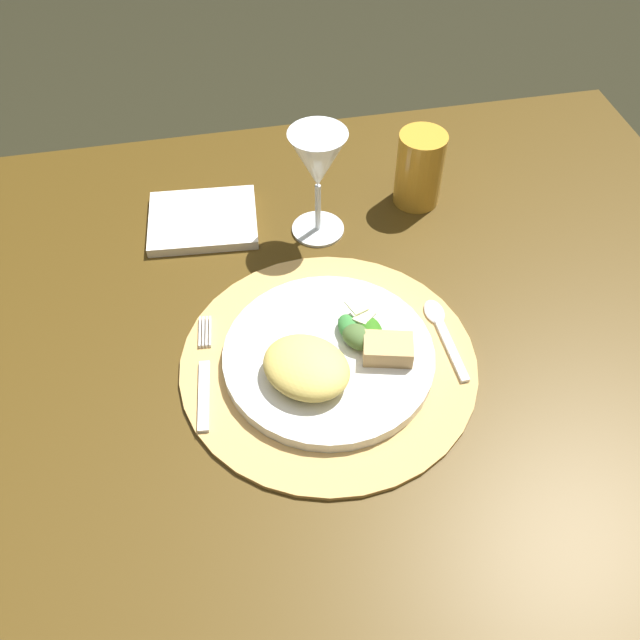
{
  "coord_description": "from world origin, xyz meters",
  "views": [
    {
      "loc": [
        -0.09,
        -0.48,
        1.36
      ],
      "look_at": [
        0.02,
        0.03,
        0.76
      ],
      "focal_mm": 38.1,
      "sensor_mm": 36.0,
      "label": 1
    }
  ],
  "objects_px": {
    "fork": "(204,377)",
    "spoon": "(441,326)",
    "wine_glass": "(318,164)",
    "napkin": "(203,220)",
    "dining_table": "(313,434)",
    "dinner_plate": "(329,356)",
    "amber_tumbler": "(419,169)"
  },
  "relations": [
    {
      "from": "dining_table",
      "to": "spoon",
      "type": "relative_size",
      "value": 9.4
    },
    {
      "from": "spoon",
      "to": "napkin",
      "type": "bearing_deg",
      "value": 136.49
    },
    {
      "from": "fork",
      "to": "wine_glass",
      "type": "height_order",
      "value": "wine_glass"
    },
    {
      "from": "dining_table",
      "to": "dinner_plate",
      "type": "relative_size",
      "value": 4.91
    },
    {
      "from": "napkin",
      "to": "spoon",
      "type": "bearing_deg",
      "value": -43.51
    },
    {
      "from": "dinner_plate",
      "to": "fork",
      "type": "relative_size",
      "value": 1.5
    },
    {
      "from": "dinner_plate",
      "to": "napkin",
      "type": "relative_size",
      "value": 1.64
    },
    {
      "from": "spoon",
      "to": "amber_tumbler",
      "type": "relative_size",
      "value": 1.17
    },
    {
      "from": "fork",
      "to": "wine_glass",
      "type": "xyz_separation_m",
      "value": [
        0.17,
        0.22,
        0.1
      ]
    },
    {
      "from": "spoon",
      "to": "napkin",
      "type": "relative_size",
      "value": 0.86
    },
    {
      "from": "fork",
      "to": "napkin",
      "type": "distance_m",
      "value": 0.27
    },
    {
      "from": "spoon",
      "to": "napkin",
      "type": "xyz_separation_m",
      "value": [
        -0.26,
        0.25,
        -0.0
      ]
    },
    {
      "from": "spoon",
      "to": "wine_glass",
      "type": "relative_size",
      "value": 0.81
    },
    {
      "from": "dining_table",
      "to": "fork",
      "type": "relative_size",
      "value": 7.38
    },
    {
      "from": "dinner_plate",
      "to": "amber_tumbler",
      "type": "relative_size",
      "value": 2.25
    },
    {
      "from": "fork",
      "to": "napkin",
      "type": "bearing_deg",
      "value": 85.53
    },
    {
      "from": "spoon",
      "to": "amber_tumbler",
      "type": "xyz_separation_m",
      "value": [
        0.04,
        0.24,
        0.04
      ]
    },
    {
      "from": "fork",
      "to": "wine_glass",
      "type": "distance_m",
      "value": 0.3
    },
    {
      "from": "dining_table",
      "to": "wine_glass",
      "type": "height_order",
      "value": "wine_glass"
    },
    {
      "from": "fork",
      "to": "spoon",
      "type": "height_order",
      "value": "spoon"
    },
    {
      "from": "dining_table",
      "to": "dinner_plate",
      "type": "bearing_deg",
      "value": -55.41
    },
    {
      "from": "dining_table",
      "to": "napkin",
      "type": "relative_size",
      "value": 8.05
    },
    {
      "from": "spoon",
      "to": "wine_glass",
      "type": "xyz_separation_m",
      "value": [
        -0.11,
        0.2,
        0.1
      ]
    },
    {
      "from": "fork",
      "to": "amber_tumbler",
      "type": "xyz_separation_m",
      "value": [
        0.32,
        0.26,
        0.04
      ]
    },
    {
      "from": "fork",
      "to": "napkin",
      "type": "xyz_separation_m",
      "value": [
        0.02,
        0.27,
        -0.0
      ]
    },
    {
      "from": "dinner_plate",
      "to": "spoon",
      "type": "height_order",
      "value": "dinner_plate"
    },
    {
      "from": "dining_table",
      "to": "spoon",
      "type": "bearing_deg",
      "value": 0.22
    },
    {
      "from": "dinner_plate",
      "to": "napkin",
      "type": "bearing_deg",
      "value": 113.99
    },
    {
      "from": "dinner_plate",
      "to": "wine_glass",
      "type": "bearing_deg",
      "value": 81.87
    },
    {
      "from": "dining_table",
      "to": "fork",
      "type": "xyz_separation_m",
      "value": [
        -0.13,
        -0.02,
        0.2
      ]
    },
    {
      "from": "dinner_plate",
      "to": "wine_glass",
      "type": "xyz_separation_m",
      "value": [
        0.03,
        0.23,
        0.1
      ]
    },
    {
      "from": "napkin",
      "to": "amber_tumbler",
      "type": "bearing_deg",
      "value": -1.32
    }
  ]
}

